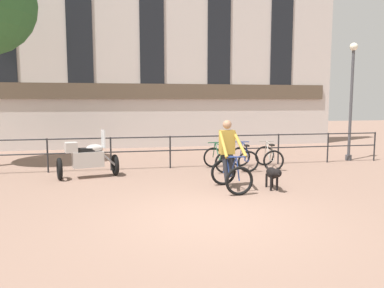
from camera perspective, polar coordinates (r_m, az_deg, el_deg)
ground_plane at (r=7.22m, az=2.80°, el=-10.96°), size 60.00×60.00×0.00m
canal_railing at (r=12.07m, az=-3.35°, el=-0.38°), size 15.05×0.05×1.05m
building_facade at (r=18.02m, az=-6.25°, el=16.89°), size 18.00×0.72×10.86m
cyclist_with_bike at (r=9.27m, az=5.68°, el=-2.19°), size 0.74×1.20×1.70m
dog at (r=9.40m, az=12.23°, el=-4.45°), size 0.29×1.01×0.58m
parked_motorcycle at (r=10.99m, az=-15.65°, el=-2.09°), size 1.76×0.98×1.35m
parked_bicycle_near_lamp at (r=11.79m, az=4.11°, el=-2.28°), size 0.76×1.17×0.86m
parked_bicycle_mid_left at (r=12.04m, az=7.96°, el=-2.14°), size 0.77×1.17×0.86m
parked_bicycle_mid_right at (r=12.35m, az=11.65°, el=-1.99°), size 0.80×1.19×0.86m
street_lamp at (r=14.75m, az=23.12°, el=6.86°), size 0.28×0.28×4.22m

